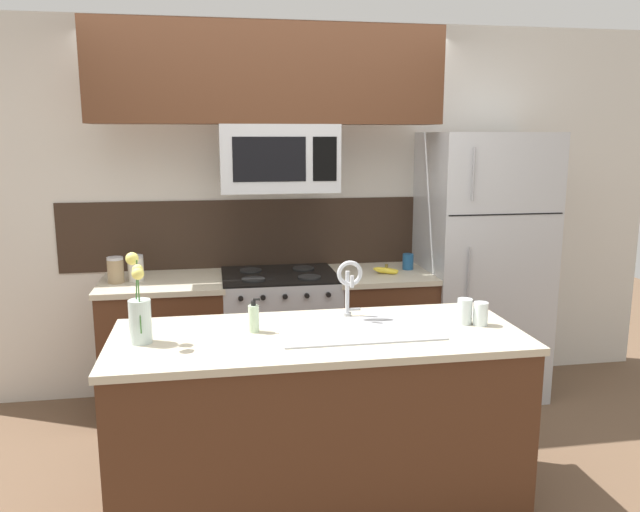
{
  "coord_description": "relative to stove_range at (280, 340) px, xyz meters",
  "views": [
    {
      "loc": [
        -0.42,
        -3.15,
        1.84
      ],
      "look_at": [
        0.17,
        0.27,
        1.16
      ],
      "focal_mm": 35.0,
      "sensor_mm": 36.0,
      "label": 1
    }
  ],
  "objects": [
    {
      "name": "back_counter_left",
      "position": [
        -0.76,
        0.0,
        -0.01
      ],
      "size": [
        0.8,
        0.65,
        0.91
      ],
      "color": "#4C2B19",
      "rests_on": "ground"
    },
    {
      "name": "banana_bunch",
      "position": [
        0.72,
        -0.06,
        0.47
      ],
      "size": [
        0.19,
        0.12,
        0.08
      ],
      "color": "yellow",
      "rests_on": "back_counter_right"
    },
    {
      "name": "sink_faucet",
      "position": [
        0.25,
        -1.04,
        0.65
      ],
      "size": [
        0.14,
        0.14,
        0.31
      ],
      "color": "#B7BABF",
      "rests_on": "island_counter"
    },
    {
      "name": "refrigerator",
      "position": [
        1.43,
        0.02,
        0.46
      ],
      "size": [
        0.81,
        0.74,
        1.85
      ],
      "color": "#B7BABF",
      "rests_on": "ground"
    },
    {
      "name": "drinking_glass",
      "position": [
        0.79,
        -1.23,
        0.51
      ],
      "size": [
        0.07,
        0.07,
        0.13
      ],
      "color": "silver",
      "rests_on": "island_counter"
    },
    {
      "name": "island_counter",
      "position": [
        0.05,
        -1.25,
        -0.01
      ],
      "size": [
        1.95,
        0.79,
        0.91
      ],
      "color": "#4C2B19",
      "rests_on": "ground"
    },
    {
      "name": "stove_range",
      "position": [
        0.0,
        0.0,
        0.0
      ],
      "size": [
        0.76,
        0.64,
        0.93
      ],
      "color": "#B7BABF",
      "rests_on": "ground"
    },
    {
      "name": "spare_glass",
      "position": [
        0.86,
        -1.27,
        0.51
      ],
      "size": [
        0.07,
        0.07,
        0.12
      ],
      "color": "silver",
      "rests_on": "island_counter"
    },
    {
      "name": "storage_jar_tall",
      "position": [
        -1.05,
        -0.02,
        0.53
      ],
      "size": [
        0.1,
        0.1,
        0.17
      ],
      "color": "#997F5B",
      "rests_on": "back_counter_left"
    },
    {
      "name": "rear_partition",
      "position": [
        0.3,
        0.38,
        0.84
      ],
      "size": [
        5.2,
        0.1,
        2.6
      ],
      "primitive_type": "cube",
      "color": "silver",
      "rests_on": "ground"
    },
    {
      "name": "flower_vase",
      "position": [
        -0.76,
        -1.26,
        0.58
      ],
      "size": [
        0.1,
        0.15,
        0.41
      ],
      "color": "silver",
      "rests_on": "island_counter"
    },
    {
      "name": "coffee_tin",
      "position": [
        0.91,
        0.05,
        0.5
      ],
      "size": [
        0.08,
        0.08,
        0.11
      ],
      "primitive_type": "cylinder",
      "color": "#1E5184",
      "rests_on": "back_counter_right"
    },
    {
      "name": "splash_band",
      "position": [
        -0.0,
        0.32,
        0.69
      ],
      "size": [
        2.94,
        0.01,
        0.48
      ],
      "primitive_type": "cube",
      "color": "#332319",
      "rests_on": "rear_partition"
    },
    {
      "name": "dish_soap_bottle",
      "position": [
        -0.25,
        -1.18,
        0.52
      ],
      "size": [
        0.06,
        0.05,
        0.16
      ],
      "color": "beige",
      "rests_on": "island_counter"
    },
    {
      "name": "kitchen_sink",
      "position": [
        0.25,
        -1.25,
        0.38
      ],
      "size": [
        0.76,
        0.42,
        0.16
      ],
      "color": "#ADAFB5",
      "rests_on": "island_counter"
    },
    {
      "name": "back_counter_right",
      "position": [
        0.7,
        0.0,
        -0.01
      ],
      "size": [
        0.68,
        0.65,
        0.91
      ],
      "color": "#4C2B19",
      "rests_on": "ground"
    },
    {
      "name": "upper_cabinet_band",
      "position": [
        -0.06,
        -0.05,
        1.74
      ],
      "size": [
        2.17,
        0.34,
        0.6
      ],
      "primitive_type": "cube",
      "color": "#4C2B19"
    },
    {
      "name": "microwave",
      "position": [
        0.0,
        -0.02,
        1.23
      ],
      "size": [
        0.74,
        0.4,
        0.42
      ],
      "color": "#B7BABF"
    },
    {
      "name": "storage_jar_medium",
      "position": [
        -0.93,
        0.01,
        0.53
      ],
      "size": [
        0.1,
        0.1,
        0.17
      ],
      "color": "silver",
      "rests_on": "back_counter_left"
    },
    {
      "name": "ground_plane",
      "position": [
        -0.0,
        -0.9,
        -0.46
      ],
      "size": [
        10.0,
        10.0,
        0.0
      ],
      "primitive_type": "plane",
      "color": "brown"
    }
  ]
}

